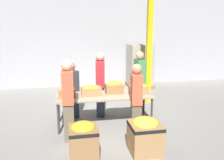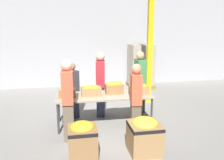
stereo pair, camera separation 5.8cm
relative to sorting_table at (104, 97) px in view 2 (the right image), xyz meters
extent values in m
plane|color=gray|center=(0.00, 0.00, -0.73)|extent=(30.00, 30.00, 0.00)
cube|color=#A8A8AD|center=(0.00, 4.15, 1.27)|extent=(16.00, 0.08, 4.00)
cube|color=#9E937F|center=(0.00, 0.00, 0.03)|extent=(2.37, 0.87, 0.04)
cylinder|color=#38383D|center=(-1.13, -0.37, -0.36)|extent=(0.05, 0.05, 0.74)
cylinder|color=#38383D|center=(1.13, -0.37, -0.36)|extent=(0.05, 0.05, 0.74)
cylinder|color=#38383D|center=(-1.13, 0.37, -0.36)|extent=(0.05, 0.05, 0.74)
cylinder|color=#38383D|center=(1.13, 0.37, -0.36)|extent=(0.05, 0.05, 0.74)
cube|color=olive|center=(-0.90, -0.01, 0.15)|extent=(0.40, 0.30, 0.19)
ellipsoid|color=yellow|center=(-0.90, -0.01, 0.25)|extent=(0.36, 0.24, 0.11)
ellipsoid|color=yellow|center=(-0.92, 0.05, 0.27)|extent=(0.07, 0.16, 0.05)
ellipsoid|color=yellow|center=(-0.95, -0.09, 0.27)|extent=(0.21, 0.09, 0.05)
ellipsoid|color=yellow|center=(-0.96, 0.05, 0.27)|extent=(0.09, 0.15, 0.04)
cube|color=#A37A4C|center=(-0.31, 0.01, 0.15)|extent=(0.48, 0.30, 0.20)
ellipsoid|color=yellow|center=(-0.31, 0.01, 0.26)|extent=(0.41, 0.27, 0.11)
ellipsoid|color=yellow|center=(-0.36, 0.01, 0.29)|extent=(0.21, 0.12, 0.05)
ellipsoid|color=yellow|center=(-0.45, -0.03, 0.30)|extent=(0.22, 0.08, 0.04)
ellipsoid|color=yellow|center=(-0.37, 0.02, 0.29)|extent=(0.05, 0.19, 0.05)
ellipsoid|color=yellow|center=(-0.31, -0.06, 0.31)|extent=(0.08, 0.15, 0.04)
cube|color=olive|center=(0.28, 0.08, 0.17)|extent=(0.45, 0.26, 0.24)
ellipsoid|color=gold|center=(0.28, 0.08, 0.30)|extent=(0.39, 0.22, 0.15)
ellipsoid|color=gold|center=(0.41, 0.16, 0.34)|extent=(0.21, 0.10, 0.04)
ellipsoid|color=gold|center=(0.40, 0.15, 0.34)|extent=(0.13, 0.17, 0.04)
ellipsoid|color=gold|center=(0.23, 0.07, 0.35)|extent=(0.15, 0.16, 0.04)
ellipsoid|color=gold|center=(0.21, 0.12, 0.34)|extent=(0.06, 0.17, 0.05)
cube|color=#A37A4C|center=(0.88, -0.05, 0.15)|extent=(0.46, 0.30, 0.19)
ellipsoid|color=yellow|center=(0.88, -0.05, 0.25)|extent=(0.41, 0.26, 0.10)
ellipsoid|color=yellow|center=(0.84, -0.12, 0.29)|extent=(0.19, 0.13, 0.05)
ellipsoid|color=yellow|center=(0.97, -0.08, 0.29)|extent=(0.19, 0.16, 0.04)
ellipsoid|color=yellow|center=(0.90, -0.04, 0.28)|extent=(0.20, 0.17, 0.05)
cube|color=black|center=(1.17, 0.83, -0.31)|extent=(0.22, 0.40, 0.83)
cube|color=#387A47|center=(1.17, 0.83, 0.44)|extent=(0.24, 0.47, 0.69)
sphere|color=tan|center=(1.17, 0.83, 0.90)|extent=(0.23, 0.23, 0.23)
cube|color=#6B604C|center=(-0.89, -0.65, -0.30)|extent=(0.24, 0.41, 0.85)
cube|color=#EA5B3D|center=(-0.89, -0.65, 0.47)|extent=(0.26, 0.49, 0.70)
sphere|color=beige|center=(-0.89, -0.65, 0.94)|extent=(0.24, 0.24, 0.24)
cube|color=#2D3856|center=(-0.75, 0.67, -0.37)|extent=(0.33, 0.39, 0.71)
cube|color=#333338|center=(-0.75, 0.67, 0.28)|extent=(0.37, 0.45, 0.59)
sphere|color=#896042|center=(-0.75, 0.67, 0.68)|extent=(0.20, 0.20, 0.20)
cube|color=#2D3856|center=(0.01, 0.68, -0.31)|extent=(0.28, 0.43, 0.84)
cube|color=maroon|center=(0.01, 0.68, 0.46)|extent=(0.31, 0.51, 0.69)
sphere|color=#DBAD89|center=(0.01, 0.68, 0.92)|extent=(0.24, 0.24, 0.24)
cube|color=#6B604C|center=(0.60, -0.80, -0.33)|extent=(0.27, 0.41, 0.79)
cube|color=#EA5B3D|center=(0.60, -0.80, 0.39)|extent=(0.30, 0.48, 0.65)
sphere|color=tan|center=(0.60, -0.80, 0.83)|extent=(0.22, 0.22, 0.22)
cube|color=olive|center=(-0.65, -1.54, -0.41)|extent=(0.54, 0.54, 0.63)
cube|color=black|center=(-0.65, -1.54, -0.16)|extent=(0.54, 0.54, 0.07)
ellipsoid|color=gold|center=(-0.65, -1.54, -0.09)|extent=(0.46, 0.46, 0.19)
cube|color=#A37A4C|center=(0.57, -1.54, -0.42)|extent=(0.61, 0.61, 0.61)
cube|color=black|center=(0.57, -1.54, -0.17)|extent=(0.61, 0.61, 0.07)
ellipsoid|color=yellow|center=(0.57, -1.54, -0.10)|extent=(0.51, 0.51, 0.21)
cube|color=yellow|center=(1.71, 1.61, 1.27)|extent=(0.16, 0.16, 4.00)
cube|color=olive|center=(2.03, 3.54, -0.66)|extent=(0.97, 0.97, 0.13)
cube|color=#A39984|center=(2.03, 3.54, 0.18)|extent=(0.89, 0.89, 1.56)
camera|label=1|loc=(-0.94, -5.88, 1.80)|focal=40.00mm
camera|label=2|loc=(-0.88, -5.89, 1.80)|focal=40.00mm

